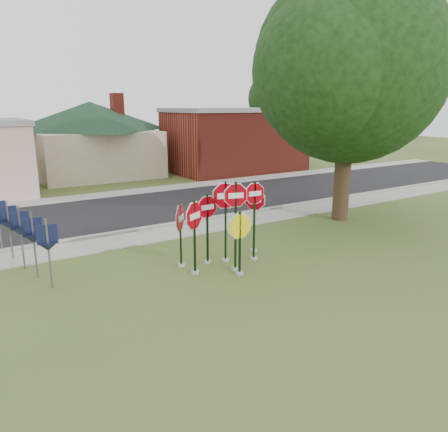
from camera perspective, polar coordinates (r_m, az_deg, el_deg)
ground at (r=12.92m, az=3.39°, el=-8.24°), size 120.00×120.00×0.00m
sidewalk_near at (r=17.40m, az=-7.31°, el=-2.25°), size 60.00×1.60×0.06m
road at (r=21.43m, az=-12.52°, el=0.64°), size 60.00×7.00×0.04m
sidewalk_far at (r=25.42m, az=-15.92°, el=2.58°), size 60.00×1.60×0.06m
curb at (r=18.27m, az=-8.67°, el=-1.37°), size 60.00×0.20×0.14m
stop_sign_center at (r=13.08m, az=1.52°, el=0.29°), size 0.98×0.31×2.86m
stop_sign_yellow at (r=12.89m, az=2.08°, el=-2.62°), size 1.08×0.24×2.04m
stop_sign_left at (r=12.88m, az=-3.89°, el=-1.39°), size 1.03×0.59×2.39m
stop_sign_right at (r=14.04m, az=3.99°, el=0.72°), size 0.96×0.24×2.70m
stop_sign_back_right at (r=13.85m, az=0.20°, el=0.95°), size 1.10×0.43×2.76m
stop_sign_back_left at (r=13.73m, az=-2.20°, el=-0.57°), size 1.00×0.24×2.36m
stop_sign_far_right at (r=14.89m, az=4.00°, el=0.70°), size 0.56×0.91×2.38m
stop_sign_far_left at (r=13.57m, az=-5.72°, el=-1.41°), size 0.80×0.86×2.16m
route_sign_row at (r=14.70m, az=-25.04°, el=-1.76°), size 1.43×4.63×2.00m
building_house at (r=32.92m, az=-17.00°, el=11.41°), size 11.60×11.60×6.20m
building_brick at (r=34.07m, az=1.48°, el=9.99°), size 10.20×6.20×4.75m
oak_tree at (r=19.67m, az=16.09°, el=18.24°), size 11.57×10.97×10.47m
bg_tree_right at (r=45.98m, az=6.76°, el=14.97°), size 5.60×5.60×8.40m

